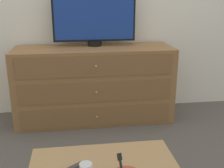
% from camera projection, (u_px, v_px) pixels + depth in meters
% --- Properties ---
extents(ground_plane, '(12.00, 12.00, 0.00)m').
position_uv_depth(ground_plane, '(97.00, 108.00, 3.43)').
color(ground_plane, '#56514C').
extents(dresser, '(1.65, 0.54, 0.79)m').
position_uv_depth(dresser, '(94.00, 84.00, 3.02)').
color(dresser, olive).
rests_on(dresser, ground_plane).
extents(tv, '(0.86, 0.15, 0.62)m').
position_uv_depth(tv, '(94.00, 15.00, 2.90)').
color(tv, black).
rests_on(tv, dresser).
extents(remote_control, '(0.13, 0.10, 0.02)m').
position_uv_depth(remote_control, '(72.00, 168.00, 1.55)').
color(remote_control, '#38383D').
rests_on(remote_control, coffee_table).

